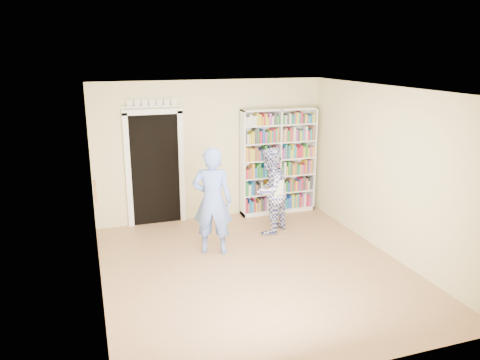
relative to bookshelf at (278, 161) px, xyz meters
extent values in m
plane|color=#A2734E|center=(-1.35, -2.34, -1.07)|extent=(5.00, 5.00, 0.00)
plane|color=white|center=(-1.35, -2.34, 1.63)|extent=(5.00, 5.00, 0.00)
plane|color=beige|center=(-1.35, 0.16, 0.28)|extent=(4.50, 0.00, 4.50)
plane|color=beige|center=(-3.60, -2.34, 0.28)|extent=(0.00, 5.00, 5.00)
plane|color=beige|center=(0.90, -2.34, 0.28)|extent=(0.00, 5.00, 5.00)
cube|color=white|center=(0.00, 0.00, -0.01)|extent=(1.55, 0.29, 2.13)
cube|color=white|center=(0.00, 0.00, -0.01)|extent=(0.02, 0.29, 2.13)
cube|color=black|center=(-2.45, 0.14, -0.02)|extent=(0.90, 0.03, 2.10)
cube|color=white|center=(-2.95, 0.12, -0.02)|extent=(0.10, 0.06, 2.20)
cube|color=white|center=(-1.95, 0.12, -0.02)|extent=(0.10, 0.06, 2.20)
cube|color=white|center=(-2.45, 0.12, 1.08)|extent=(1.10, 0.06, 0.10)
cube|color=white|center=(-2.45, 0.12, 1.18)|extent=(1.10, 0.08, 0.02)
cube|color=brown|center=(-3.58, -2.14, 0.33)|extent=(0.03, 0.25, 0.25)
imported|color=#6280DA|center=(-1.79, -1.53, -0.19)|extent=(0.76, 0.64, 1.77)
imported|color=navy|center=(-0.58, -0.99, -0.29)|extent=(0.97, 0.94, 1.58)
cube|color=white|center=(-0.51, -1.23, -0.17)|extent=(0.19, 0.05, 0.27)
camera|label=1|loc=(-3.64, -8.45, 2.14)|focal=35.00mm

